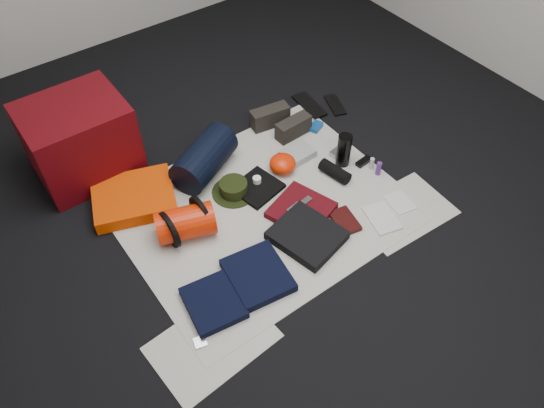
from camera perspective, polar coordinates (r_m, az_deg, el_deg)
floor at (r=3.16m, az=-0.92°, el=-0.70°), size 4.50×4.50×0.02m
newspaper_mat at (r=3.15m, az=-0.93°, el=-0.55°), size 1.60×1.30×0.01m
newspaper_sheet_front_left at (r=2.68m, az=-6.41°, el=-14.55°), size 0.61×0.44×0.00m
newspaper_sheet_front_right at (r=3.23m, az=13.78°, el=-0.79°), size 0.60×0.43×0.00m
red_cabinet at (r=3.42m, az=-19.94°, el=6.49°), size 0.59×0.49×0.49m
sleeping_pad at (r=3.25m, az=-14.63°, el=0.67°), size 0.57×0.52×0.09m
stuff_sack at (r=2.99m, az=-9.29°, el=-2.04°), size 0.37×0.29×0.19m
sack_strap_left at (r=2.96m, az=-10.99°, el=-2.75°), size 0.02×0.22×0.22m
sack_strap_right at (r=3.01m, az=-7.68°, el=-1.02°), size 0.03×0.22×0.22m
navy_duffel at (r=3.30m, az=-7.30°, el=4.89°), size 0.50×0.41×0.23m
boonie_brim at (r=3.24m, az=-4.12°, el=1.31°), size 0.29×0.29×0.01m
boonie_crown at (r=3.21m, az=-4.16°, el=1.81°), size 0.17×0.17×0.08m
hiking_boot_left at (r=3.65m, az=-0.23°, el=9.36°), size 0.28×0.14×0.13m
hiking_boot_right at (r=3.58m, az=2.31°, el=8.22°), size 0.25×0.10×0.13m
flip_flop_left at (r=3.86m, az=4.03°, el=10.53°), size 0.14×0.31×0.02m
flip_flop_right at (r=3.89m, az=6.79°, el=10.56°), size 0.17×0.25×0.01m
trousers_navy_a at (r=2.76m, az=-6.33°, el=-10.53°), size 0.31×0.34×0.05m
trousers_navy_b at (r=2.83m, az=-1.53°, el=-7.66°), size 0.34×0.38×0.05m
trousers_charcoal at (r=2.99m, az=3.78°, el=-3.40°), size 0.40×0.43×0.06m
black_tshirt at (r=3.24m, az=-1.60°, el=1.78°), size 0.31×0.29×0.03m
red_shirt at (r=3.11m, az=3.17°, el=-0.65°), size 0.40×0.40×0.04m
orange_stuff_sack at (r=3.33m, az=1.15°, el=4.36°), size 0.20×0.20×0.11m
first_aid_pouch at (r=3.44m, az=2.78°, el=5.42°), size 0.21×0.16×0.05m
water_bottle at (r=3.37m, az=7.74°, el=5.76°), size 0.11×0.11×0.22m
speaker at (r=3.32m, az=6.77°, el=3.49°), size 0.12×0.22×0.08m
compact_camera at (r=3.48m, az=6.94°, el=5.51°), size 0.09×0.07×0.03m
cyan_case at (r=3.66m, az=4.74°, el=8.30°), size 0.12×0.10×0.03m
toiletry_purple at (r=3.38m, az=11.40°, el=3.77°), size 0.03×0.03×0.09m
toiletry_clear at (r=3.41m, az=10.67°, el=4.30°), size 0.03×0.03×0.08m
paperback_book at (r=3.10m, az=7.84°, el=-1.82°), size 0.16×0.21×0.03m
map_booklet at (r=3.16m, az=11.72°, el=-1.49°), size 0.21×0.26×0.01m
map_printout at (r=3.27m, az=13.57°, el=0.20°), size 0.16×0.19×0.01m
sunglasses at (r=3.45m, az=9.82°, el=4.51°), size 0.11×0.05×0.03m
key_cluster at (r=2.68m, az=-7.73°, el=-14.50°), size 0.07×0.07×0.01m
tape_roll at (r=3.25m, az=-1.63°, el=2.62°), size 0.05×0.05×0.04m
energy_bar_a at (r=3.09m, az=2.38°, el=-0.42°), size 0.10×0.05×0.01m
energy_bar_b at (r=3.12m, az=3.54°, el=0.24°), size 0.10×0.05×0.01m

